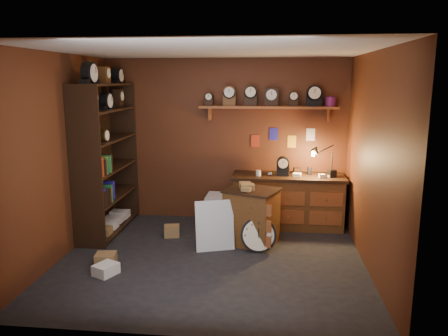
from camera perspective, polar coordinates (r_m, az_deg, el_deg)
floor at (r=5.95m, az=-1.65°, el=-11.83°), size 4.00×4.00×0.00m
room_shell at (r=5.60m, az=-1.15°, el=4.99°), size 4.02×3.62×2.71m
shelving_unit at (r=6.97m, az=-15.36°, el=1.99°), size 0.47×1.60×2.58m
workbench at (r=7.15m, az=8.35°, el=-3.90°), size 1.79×0.66×1.36m
low_cabinet at (r=6.36m, az=3.63°, el=-6.06°), size 0.88×0.82×0.90m
big_round_clock at (r=6.13m, az=4.53°, el=-8.70°), size 0.49×0.16×0.49m
white_panel at (r=6.28m, az=-1.20°, el=-10.54°), size 0.56×0.31×0.72m
mini_fridge at (r=7.16m, az=-0.31°, el=-5.55°), size 0.50×0.52×0.51m
floor_box_a at (r=5.95m, az=-15.17°, el=-11.42°), size 0.28×0.25×0.16m
floor_box_b at (r=5.69m, az=-15.18°, el=-12.66°), size 0.32×0.34×0.14m
floor_box_c at (r=6.77m, az=-6.82°, el=-8.16°), size 0.26×0.23×0.17m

